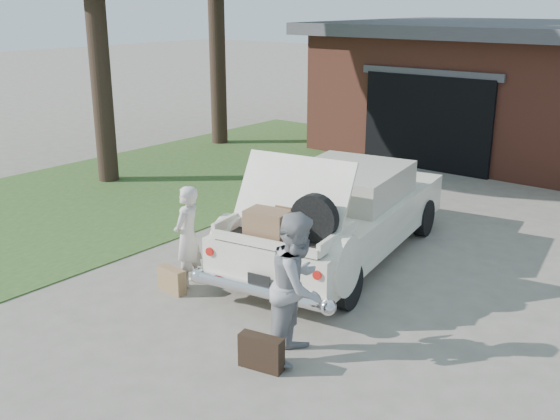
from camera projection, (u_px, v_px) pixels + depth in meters
The scene contains 7 objects.
ground at pixel (252, 298), 8.84m from camera, with size 90.00×90.00×0.00m, color gray.
grass_strip at pixel (153, 183), 14.34m from camera, with size 6.00×16.00×0.02m, color #2D4C1E.
sedan at pixel (339, 214), 10.03m from camera, with size 2.62×5.09×1.88m.
woman_left at pixel (187, 237), 9.04m from camera, with size 0.53×0.35×1.44m, color beige.
woman_right at pixel (298, 286), 7.18m from camera, with size 0.82×0.64×1.69m, color gray.
suitcase_left at pixel (172, 280), 8.98m from camera, with size 0.45×0.14×0.35m, color #98754D.
suitcase_right at pixel (261, 352), 7.09m from camera, with size 0.50×0.16×0.39m, color black.
Camera 1 is at (5.33, -6.05, 3.83)m, focal length 42.00 mm.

